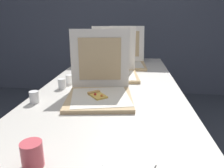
{
  "coord_description": "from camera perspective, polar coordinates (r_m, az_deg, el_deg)",
  "views": [
    {
      "loc": [
        0.15,
        -0.83,
        1.22
      ],
      "look_at": [
        0.02,
        0.44,
        0.82
      ],
      "focal_mm": 33.61,
      "sensor_mm": 36.0,
      "label": 1
    }
  ],
  "objects": [
    {
      "name": "pizza_box_middle",
      "position": [
        1.74,
        0.6,
        4.0
      ],
      "size": [
        0.42,
        0.42,
        0.4
      ],
      "rotation": [
        0.0,
        0.0,
        0.11
      ],
      "color": "tan",
      "rests_on": "table"
    },
    {
      "name": "cup_white_near_left",
      "position": [
        1.27,
        -20.4,
        -3.34
      ],
      "size": [
        0.05,
        0.05,
        0.07
      ],
      "primitive_type": "cylinder",
      "color": "white",
      "rests_on": "table"
    },
    {
      "name": "cup_printed_front",
      "position": [
        0.75,
        -20.88,
        -17.47
      ],
      "size": [
        0.07,
        0.07,
        0.09
      ],
      "primitive_type": "cylinder",
      "color": "#D14C56",
      "rests_on": "table"
    },
    {
      "name": "pizza_box_front",
      "position": [
        1.26,
        -3.43,
        -1.36
      ],
      "size": [
        0.42,
        0.43,
        0.4
      ],
      "rotation": [
        0.0,
        0.0,
        0.12
      ],
      "color": "tan",
      "rests_on": "table"
    },
    {
      "name": "wall_back",
      "position": [
        3.51,
        3.54,
        18.63
      ],
      "size": [
        10.0,
        0.1,
        2.6
      ],
      "primitive_type": "cube",
      "color": "slate",
      "rests_on": "ground"
    },
    {
      "name": "pizza_box_back",
      "position": [
        2.16,
        3.95,
        6.5
      ],
      "size": [
        0.4,
        0.5,
        0.39
      ],
      "rotation": [
        0.0,
        0.0,
        0.04
      ],
      "color": "tan",
      "rests_on": "table"
    },
    {
      "name": "table",
      "position": [
        1.53,
        -0.12,
        -1.92
      ],
      "size": [
        0.95,
        2.22,
        0.76
      ],
      "color": "beige",
      "rests_on": "ground"
    },
    {
      "name": "cup_white_far",
      "position": [
        1.93,
        -6.7,
        4.43
      ],
      "size": [
        0.05,
        0.05,
        0.07
      ],
      "primitive_type": "cylinder",
      "color": "white",
      "rests_on": "table"
    },
    {
      "name": "cup_white_near_center",
      "position": [
        1.48,
        -13.45,
        0.12
      ],
      "size": [
        0.05,
        0.05,
        0.07
      ],
      "primitive_type": "cylinder",
      "color": "white",
      "rests_on": "table"
    },
    {
      "name": "cup_white_mid",
      "position": [
        1.57,
        -11.5,
        1.23
      ],
      "size": [
        0.05,
        0.05,
        0.07
      ],
      "primitive_type": "cylinder",
      "color": "white",
      "rests_on": "table"
    }
  ]
}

